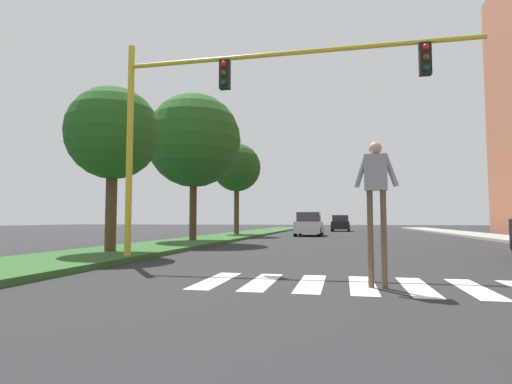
# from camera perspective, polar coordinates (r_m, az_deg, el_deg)

# --- Properties ---
(ground_plane) EXTENTS (140.00, 140.00, 0.00)m
(ground_plane) POSITION_cam_1_polar(r_m,az_deg,el_deg) (29.37, 13.61, -6.07)
(ground_plane) COLOR #262628
(crosswalk) EXTENTS (6.75, 2.20, 0.01)m
(crosswalk) POSITION_cam_1_polar(r_m,az_deg,el_deg) (7.62, 18.14, -12.36)
(crosswalk) COLOR silver
(crosswalk) RESTS_ON ground_plane
(median_strip) EXTENTS (3.47, 64.00, 0.15)m
(median_strip) POSITION_cam_1_polar(r_m,az_deg,el_deg) (28.32, -2.99, -6.11)
(median_strip) COLOR #2D5B28
(median_strip) RESTS_ON ground_plane
(tree_mid) EXTENTS (3.07, 3.07, 5.41)m
(tree_mid) POSITION_cam_1_polar(r_m,az_deg,el_deg) (14.41, -19.38, 7.68)
(tree_mid) COLOR #4C3823
(tree_mid) RESTS_ON median_strip
(tree_far) EXTENTS (4.77, 4.77, 7.43)m
(tree_far) POSITION_cam_1_polar(r_m,az_deg,el_deg) (21.13, -8.70, 7.11)
(tree_far) COLOR #4C3823
(tree_far) RESTS_ON median_strip
(tree_distant) EXTENTS (3.49, 3.49, 6.56)m
(tree_distant) POSITION_cam_1_polar(r_m,az_deg,el_deg) (29.71, -2.72, 3.38)
(tree_distant) COLOR #4C3823
(tree_distant) RESTS_ON median_strip
(sidewalk_right) EXTENTS (3.00, 64.00, 0.15)m
(sidewalk_right) POSITION_cam_1_polar(r_m,az_deg,el_deg) (28.93, 31.19, -5.50)
(sidewalk_right) COLOR #9E9991
(sidewalk_right) RESTS_ON ground_plane
(traffic_light_gantry) EXTENTS (9.42, 0.30, 6.00)m
(traffic_light_gantry) POSITION_cam_1_polar(r_m,az_deg,el_deg) (11.35, -4.41, 12.63)
(traffic_light_gantry) COLOR gold
(traffic_light_gantry) RESTS_ON median_strip
(pedestrian_performer) EXTENTS (0.75, 0.28, 2.49)m
(pedestrian_performer) POSITION_cam_1_polar(r_m,az_deg,el_deg) (7.27, 16.45, 0.30)
(pedestrian_performer) COLOR brown
(pedestrian_performer) RESTS_ON ground_plane
(sedan_midblock) EXTENTS (1.91, 4.26, 1.71)m
(sedan_midblock) POSITION_cam_1_polar(r_m,az_deg,el_deg) (30.11, 7.43, -4.59)
(sedan_midblock) COLOR silver
(sedan_midblock) RESTS_ON ground_plane
(sedan_distant) EXTENTS (1.91, 4.26, 1.65)m
(sedan_distant) POSITION_cam_1_polar(r_m,az_deg,el_deg) (43.09, 11.73, -4.37)
(sedan_distant) COLOR black
(sedan_distant) RESTS_ON ground_plane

